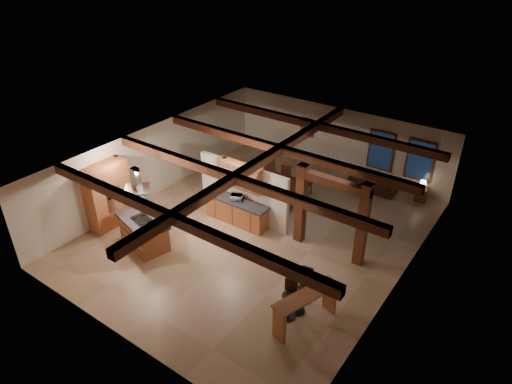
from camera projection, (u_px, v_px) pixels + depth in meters
ground at (258, 232)px, 16.24m from camera, size 12.00×12.00×0.00m
room_walls at (258, 189)px, 15.35m from camera, size 12.00×12.00×12.00m
ceiling_beams at (258, 163)px, 14.86m from camera, size 10.00×12.00×0.28m
timber_posts at (331, 206)px, 14.46m from camera, size 2.50×0.30×2.90m
partition_wall at (243, 192)px, 16.55m from camera, size 3.80×0.18×2.20m
pantry_cabinet at (108, 195)px, 16.14m from camera, size 0.67×1.60×2.40m
back_counter at (237, 211)px, 16.58m from camera, size 2.50×0.66×0.94m
upper_display_cabinet at (240, 176)px, 16.04m from camera, size 1.80×0.36×0.95m
range_hood at (139, 199)px, 14.78m from camera, size 1.10×1.10×1.40m
back_windows at (400, 155)px, 18.28m from camera, size 2.70×0.07×1.70m
framed_art at (307, 127)px, 20.34m from camera, size 0.65×0.05×0.85m
recessed_cans at (160, 161)px, 14.71m from camera, size 3.16×2.46×0.03m
kitchen_island at (144, 231)px, 15.42m from camera, size 2.20×1.54×0.99m
dining_table at (278, 190)px, 18.20m from camera, size 1.91×1.16×0.64m
sofa at (372, 184)px, 18.76m from camera, size 1.99×0.82×0.58m
microwave at (237, 197)px, 16.30m from camera, size 0.48×0.41×0.23m
bar_counter at (306, 304)px, 12.13m from camera, size 1.12×2.05×1.05m
side_table at (421, 194)px, 18.03m from camera, size 0.51×0.51×0.56m
table_lamp at (423, 183)px, 17.77m from camera, size 0.28×0.28×0.33m
bar_stool_a at (289, 299)px, 12.44m from camera, size 0.43×0.45×1.20m
bar_stool_b at (305, 284)px, 13.02m from camera, size 0.39×0.40×1.10m
bar_stool_c at (299, 294)px, 12.61m from camera, size 0.45×0.47×1.21m
dining_chairs at (279, 183)px, 18.03m from camera, size 2.03×2.03×1.32m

